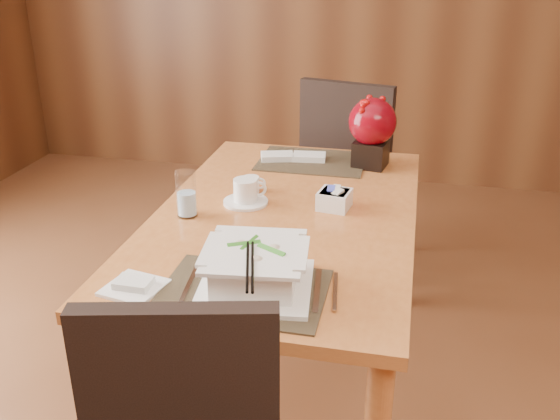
% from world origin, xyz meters
% --- Properties ---
extents(dining_table, '(0.90, 1.50, 0.75)m').
position_xyz_m(dining_table, '(0.00, 0.60, 0.65)').
color(dining_table, '#BE6D35').
rests_on(dining_table, ground).
extents(placemat_near, '(0.45, 0.33, 0.01)m').
position_xyz_m(placemat_near, '(0.00, 0.05, 0.75)').
color(placemat_near, black).
rests_on(placemat_near, dining_table).
extents(placemat_far, '(0.45, 0.33, 0.01)m').
position_xyz_m(placemat_far, '(0.00, 1.15, 0.75)').
color(placemat_far, black).
rests_on(placemat_far, dining_table).
extents(soup_setting, '(0.34, 0.34, 0.12)m').
position_xyz_m(soup_setting, '(0.03, 0.07, 0.81)').
color(soup_setting, white).
rests_on(soup_setting, dining_table).
extents(coffee_cup, '(0.16, 0.16, 0.09)m').
position_xyz_m(coffee_cup, '(-0.16, 0.65, 0.79)').
color(coffee_cup, white).
rests_on(coffee_cup, dining_table).
extents(water_glass, '(0.08, 0.08, 0.16)m').
position_xyz_m(water_glass, '(-0.33, 0.50, 0.83)').
color(water_glass, white).
rests_on(water_glass, dining_table).
extents(creamer_jug, '(0.10, 0.10, 0.06)m').
position_xyz_m(creamer_jug, '(-0.17, 0.76, 0.78)').
color(creamer_jug, white).
rests_on(creamer_jug, dining_table).
extents(sugar_caddy, '(0.12, 0.12, 0.06)m').
position_xyz_m(sugar_caddy, '(0.16, 0.68, 0.78)').
color(sugar_caddy, white).
rests_on(sugar_caddy, dining_table).
extents(berry_decor, '(0.20, 0.20, 0.29)m').
position_xyz_m(berry_decor, '(0.25, 1.15, 0.92)').
color(berry_decor, black).
rests_on(berry_decor, dining_table).
extents(napkins_far, '(0.29, 0.15, 0.02)m').
position_xyz_m(napkins_far, '(-0.07, 1.15, 0.77)').
color(napkins_far, silver).
rests_on(napkins_far, dining_table).
extents(bread_plate, '(0.17, 0.17, 0.01)m').
position_xyz_m(bread_plate, '(-0.30, 0.00, 0.75)').
color(bread_plate, white).
rests_on(bread_plate, dining_table).
extents(far_chair, '(0.57, 0.57, 1.02)m').
position_xyz_m(far_chair, '(0.13, 1.62, 0.58)').
color(far_chair, black).
rests_on(far_chair, ground).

